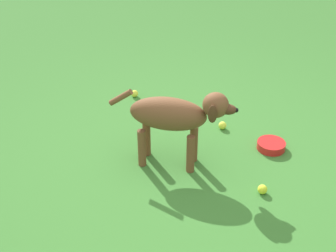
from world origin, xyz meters
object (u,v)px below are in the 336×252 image
Objects in this scene: tennis_ball_2 at (262,189)px; water_bowl at (271,145)px; tennis_ball_1 at (222,125)px; dog at (175,116)px; tennis_ball_0 at (135,94)px.

tennis_ball_2 is 0.56m from water_bowl.
water_bowl is at bearing 131.10° from tennis_ball_1.
tennis_ball_1 is at bearing 62.77° from dog.
dog is at bearing 100.08° from tennis_ball_0.
dog is at bearing 5.22° from water_bowl.
tennis_ball_0 is at bearing -64.68° from tennis_ball_2.
tennis_ball_2 is (-0.53, 0.43, -0.38)m from dog.
tennis_ball_2 is at bearing -18.03° from dog.
dog is 3.93× the size of water_bowl.
tennis_ball_0 is 1.00× the size of tennis_ball_1.
dog is 13.11× the size of tennis_ball_0.
tennis_ball_1 and tennis_ball_2 have the same top height.
tennis_ball_1 is 0.46m from water_bowl.
tennis_ball_2 is at bearing 93.86° from tennis_ball_1.
tennis_ball_0 is 0.30× the size of water_bowl.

